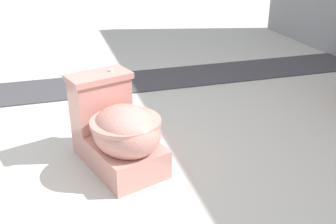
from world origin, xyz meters
TOP-DOWN VIEW (x-y plane):
  - ground_plane at (0.00, 0.00)m, footprint 14.00×14.00m
  - gravel_strip at (-1.35, 0.50)m, footprint 0.56×8.00m
  - toilet at (0.01, 0.12)m, footprint 0.71×0.55m

SIDE VIEW (x-z plane):
  - ground_plane at x=0.00m, z-range 0.00..0.00m
  - gravel_strip at x=-1.35m, z-range 0.00..0.01m
  - toilet at x=0.01m, z-range -0.04..0.48m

